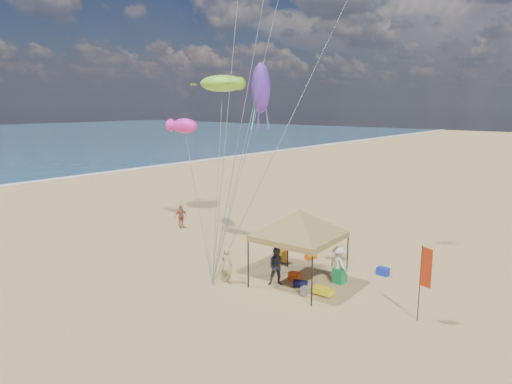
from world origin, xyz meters
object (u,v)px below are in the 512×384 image
canopy_tent (299,213)px  person_near_a (227,265)px  chair_yellow (280,257)px  chair_green (339,275)px  cooler_red (295,277)px  person_far_a (181,216)px  person_near_c (339,264)px  person_near_b (277,266)px  cooler_blue (383,271)px  feather_flag (425,272)px  beach_cart (323,291)px

canopy_tent → person_near_a: 4.12m
chair_yellow → person_near_a: 3.67m
chair_green → person_near_a: 5.18m
chair_green → cooler_red: bearing=-147.7°
person_far_a → person_near_c: bearing=-88.0°
canopy_tent → person_near_c: (1.24, 1.45, -2.51)m
person_near_a → person_near_b: person_near_b is taller
cooler_red → cooler_blue: 4.34m
person_near_a → cooler_red: bearing=-145.0°
cooler_blue → chair_green: size_ratio=0.77×
feather_flag → chair_green: size_ratio=4.26×
person_near_c → person_far_a: person_near_c is taller
person_near_a → person_far_a: person_near_a is taller
feather_flag → cooler_blue: feather_flag is taller
beach_cart → person_near_b: 2.30m
cooler_blue → chair_yellow: 5.11m
person_far_a → feather_flag: bearing=-91.1°
chair_green → chair_yellow: size_ratio=1.00×
cooler_blue → beach_cart: size_ratio=0.60×
cooler_blue → person_near_b: person_near_b is taller
feather_flag → person_near_c: (-4.39, 1.51, -1.14)m
person_near_b → person_far_a: size_ratio=1.15×
chair_green → person_near_a: (-3.99, -3.26, 0.49)m
person_far_a → person_near_b: bearing=-99.7°
chair_green → beach_cart: (0.14, -1.67, -0.15)m
cooler_red → chair_green: (1.73, 1.09, 0.16)m
feather_flag → chair_yellow: size_ratio=4.26×
chair_yellow → person_near_c: bearing=-5.0°
chair_yellow → person_near_b: size_ratio=0.39×
beach_cart → chair_yellow: bearing=151.8°
feather_flag → cooler_red: size_ratio=5.52×
canopy_tent → cooler_red: (-0.41, 0.31, -3.17)m
chair_green → chair_yellow: 3.65m
canopy_tent → person_near_c: 3.15m
beach_cart → person_near_a: bearing=-159.0°
chair_green → beach_cart: bearing=-85.1°
cooler_blue → person_near_b: size_ratio=0.30×
cooler_red → beach_cart: size_ratio=0.60×
chair_green → person_near_c: bearing=150.8°
chair_yellow → person_far_a: 9.32m
canopy_tent → cooler_blue: bearing=55.4°
person_near_c → person_near_b: bearing=65.1°
canopy_tent → chair_green: bearing=46.8°
feather_flag → person_near_b: feather_flag is taller
beach_cart → person_near_c: (-0.22, 1.72, 0.65)m
beach_cart → cooler_blue: bearing=75.4°
feather_flag → chair_yellow: 8.32m
cooler_red → person_far_a: size_ratio=0.35×
person_near_b → chair_green: bearing=5.6°
cooler_blue → person_near_c: 2.53m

